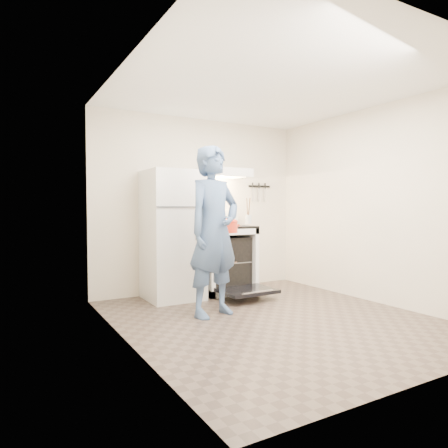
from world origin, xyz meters
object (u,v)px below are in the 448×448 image
(tea_kettle, at_px, (204,217))
(stove_body, at_px, (225,260))
(dutch_oven, at_px, (226,227))
(person, at_px, (214,231))
(refrigerator, at_px, (172,235))

(tea_kettle, bearing_deg, stove_body, -14.23)
(stove_body, bearing_deg, dutch_oven, -118.69)
(dutch_oven, bearing_deg, stove_body, 61.31)
(person, distance_m, dutch_oven, 0.53)
(person, bearing_deg, dutch_oven, 31.82)
(stove_body, height_order, tea_kettle, tea_kettle)
(refrigerator, bearing_deg, tea_kettle, 10.48)
(refrigerator, relative_size, tea_kettle, 6.57)
(tea_kettle, distance_m, dutch_oven, 0.72)
(person, bearing_deg, refrigerator, 81.06)
(tea_kettle, bearing_deg, refrigerator, -169.52)
(refrigerator, height_order, dutch_oven, refrigerator)
(stove_body, bearing_deg, refrigerator, -178.23)
(stove_body, relative_size, person, 0.48)
(dutch_oven, bearing_deg, person, -134.14)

